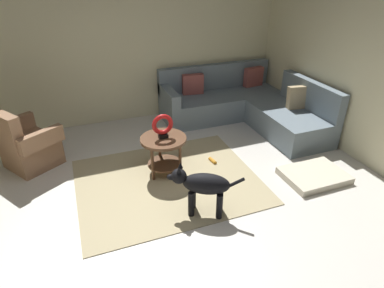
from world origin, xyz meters
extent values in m
cube|color=silver|center=(0.00, 0.00, -0.05)|extent=(6.00, 6.00, 0.10)
cube|color=beige|center=(0.00, 2.94, 1.35)|extent=(6.00, 0.12, 2.70)
cube|color=tan|center=(0.15, 0.70, 0.01)|extent=(2.30, 1.90, 0.01)
cube|color=slate|center=(1.73, 2.41, 0.21)|extent=(2.20, 0.85, 0.42)
cube|color=slate|center=(1.73, 2.76, 0.65)|extent=(2.20, 0.14, 0.46)
cube|color=slate|center=(2.41, 1.28, 0.21)|extent=(0.85, 1.40, 0.42)
cube|color=slate|center=(2.76, 1.28, 0.65)|extent=(0.14, 1.40, 0.46)
cube|color=slate|center=(0.71, 2.41, 0.53)|extent=(0.16, 0.85, 0.22)
cube|color=#994C47|center=(2.48, 2.61, 0.59)|extent=(0.39, 0.18, 0.38)
cube|color=#994C47|center=(1.23, 2.61, 0.59)|extent=(0.39, 0.18, 0.38)
cube|color=tan|center=(2.61, 1.38, 0.59)|extent=(0.40, 0.21, 0.39)
cube|color=#936B4C|center=(-1.49, 1.77, 0.20)|extent=(0.83, 0.83, 0.40)
cube|color=#936B4C|center=(-1.70, 1.63, 0.64)|extent=(0.45, 0.58, 0.48)
cube|color=#936B4C|center=(-1.68, 2.06, 0.51)|extent=(0.56, 0.41, 0.22)
cube|color=#936B4C|center=(-1.30, 1.47, 0.51)|extent=(0.56, 0.41, 0.22)
cylinder|color=brown|center=(0.17, 0.91, 0.52)|extent=(0.60, 0.60, 0.04)
cylinder|color=brown|center=(0.17, 0.91, 0.15)|extent=(0.45, 0.45, 0.02)
cylinder|color=brown|center=(0.17, 1.12, 0.25)|extent=(0.04, 0.04, 0.50)
cylinder|color=brown|center=(-0.02, 0.80, 0.25)|extent=(0.04, 0.04, 0.50)
cylinder|color=brown|center=(0.36, 0.80, 0.25)|extent=(0.04, 0.04, 0.50)
cube|color=black|center=(0.17, 0.91, 0.57)|extent=(0.12, 0.08, 0.05)
torus|color=red|center=(0.17, 0.91, 0.73)|extent=(0.28, 0.06, 0.28)
cube|color=beige|center=(1.98, 0.08, 0.04)|extent=(0.80, 0.60, 0.09)
cylinder|color=black|center=(0.20, -0.03, 0.16)|extent=(0.07, 0.07, 0.32)
cylinder|color=black|center=(0.27, 0.09, 0.16)|extent=(0.07, 0.07, 0.32)
cylinder|color=black|center=(0.47, -0.18, 0.16)|extent=(0.07, 0.07, 0.32)
cylinder|color=black|center=(0.54, -0.06, 0.16)|extent=(0.07, 0.07, 0.32)
ellipsoid|color=black|center=(0.37, -0.05, 0.40)|extent=(0.56, 0.44, 0.24)
sphere|color=black|center=(0.11, 0.10, 0.48)|extent=(0.17, 0.17, 0.17)
ellipsoid|color=black|center=(0.04, 0.13, 0.46)|extent=(0.14, 0.12, 0.07)
cone|color=black|center=(0.09, 0.05, 0.59)|extent=(0.06, 0.06, 0.07)
cone|color=black|center=(0.14, 0.13, 0.59)|extent=(0.06, 0.06, 0.07)
cylinder|color=black|center=(0.64, -0.20, 0.44)|extent=(0.19, 0.13, 0.16)
cylinder|color=orange|center=(0.89, 0.92, 0.03)|extent=(0.07, 0.16, 0.05)
camera|label=1|loc=(-0.80, -2.70, 2.49)|focal=30.57mm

